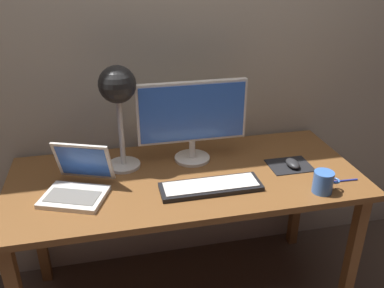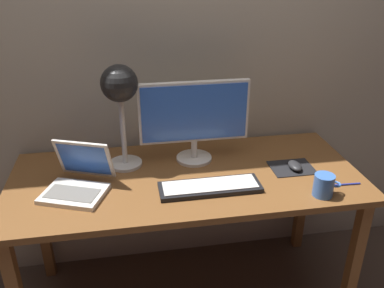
{
  "view_description": "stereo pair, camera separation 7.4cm",
  "coord_description": "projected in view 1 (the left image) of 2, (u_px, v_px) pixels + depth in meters",
  "views": [
    {
      "loc": [
        -0.32,
        -1.59,
        1.68
      ],
      "look_at": [
        0.02,
        -0.05,
        0.92
      ],
      "focal_mm": 38.03,
      "sensor_mm": 36.0,
      "label": 1
    },
    {
      "loc": [
        -0.25,
        -1.6,
        1.68
      ],
      "look_at": [
        0.02,
        -0.05,
        0.92
      ],
      "focal_mm": 38.03,
      "sensor_mm": 36.0,
      "label": 2
    }
  ],
  "objects": [
    {
      "name": "back_wall",
      "position": [
        168.0,
        35.0,
        1.97
      ],
      "size": [
        4.8,
        0.06,
        2.6
      ],
      "primitive_type": "cube",
      "color": "#B2A893",
      "rests_on": "ground"
    },
    {
      "name": "mousepad",
      "position": [
        290.0,
        165.0,
        1.94
      ],
      "size": [
        0.2,
        0.16,
        0.0
      ],
      "primitive_type": "cube",
      "color": "black",
      "rests_on": "desk"
    },
    {
      "name": "monitor",
      "position": [
        192.0,
        116.0,
        1.9
      ],
      "size": [
        0.52,
        0.17,
        0.4
      ],
      "color": "silver",
      "rests_on": "desk"
    },
    {
      "name": "desk_lamp",
      "position": [
        118.0,
        93.0,
        1.78
      ],
      "size": [
        0.17,
        0.17,
        0.49
      ],
      "color": "beige",
      "rests_on": "desk"
    },
    {
      "name": "keyboard_main",
      "position": [
        211.0,
        186.0,
        1.75
      ],
      "size": [
        0.44,
        0.14,
        0.03
      ],
      "color": "black",
      "rests_on": "desk"
    },
    {
      "name": "pen",
      "position": [
        343.0,
        181.0,
        1.81
      ],
      "size": [
        0.14,
        0.01,
        0.01
      ],
      "primitive_type": "cylinder",
      "rotation": [
        0.0,
        1.57,
        -0.04
      ],
      "color": "#2633A5",
      "rests_on": "desk"
    },
    {
      "name": "desk",
      "position": [
        186.0,
        190.0,
        1.9
      ],
      "size": [
        1.6,
        0.7,
        0.74
      ],
      "color": "brown",
      "rests_on": "ground"
    },
    {
      "name": "coffee_mug",
      "position": [
        323.0,
        182.0,
        1.72
      ],
      "size": [
        0.12,
        0.08,
        0.1
      ],
      "color": "#3F72CC",
      "rests_on": "desk"
    },
    {
      "name": "mouse",
      "position": [
        293.0,
        163.0,
        1.92
      ],
      "size": [
        0.06,
        0.1,
        0.03
      ],
      "primitive_type": "ellipsoid",
      "color": "#28282B",
      "rests_on": "mousepad"
    },
    {
      "name": "laptop",
      "position": [
        79.0,
        180.0,
        1.71
      ],
      "size": [
        0.33,
        0.33,
        0.21
      ],
      "color": "silver",
      "rests_on": "desk"
    }
  ]
}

